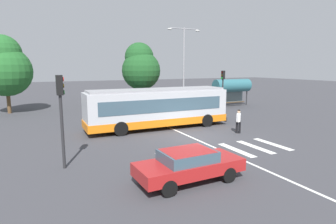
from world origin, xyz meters
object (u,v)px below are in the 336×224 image
object	(u,v)px
foreground_sedan	(189,164)
parked_car_red	(167,99)
pedestrian_crossing_street	(239,120)
parked_car_black	(126,101)
parked_car_champagne	(102,102)
city_transit_bus	(158,108)
bus_stop_shelter	(232,86)
parked_car_teal	(147,100)
background_tree_left	(5,66)
traffic_light_far_corner	(223,84)
traffic_light_near_corner	(61,106)
background_tree_right	(141,67)
twin_arm_street_lamp	(184,59)

from	to	relation	value
foreground_sedan	parked_car_red	world-z (taller)	same
pedestrian_crossing_street	parked_car_black	size ratio (longest dim) A/B	0.38
pedestrian_crossing_street	parked_car_champagne	distance (m)	16.97
city_transit_bus	parked_car_black	size ratio (longest dim) A/B	2.46
parked_car_red	bus_stop_shelter	distance (m)	8.02
parked_car_teal	background_tree_left	size ratio (longest dim) A/B	0.58
parked_car_teal	traffic_light_far_corner	xyz separation A→B (m)	(5.79, -7.05, 2.15)
parked_car_champagne	parked_car_black	xyz separation A→B (m)	(2.64, -0.34, 0.00)
foreground_sedan	traffic_light_near_corner	world-z (taller)	traffic_light_near_corner
city_transit_bus	foreground_sedan	world-z (taller)	city_transit_bus
parked_car_teal	traffic_light_near_corner	size ratio (longest dim) A/B	1.05
bus_stop_shelter	parked_car_champagne	bearing A→B (deg)	163.06
parked_car_black	traffic_light_far_corner	world-z (taller)	traffic_light_far_corner
pedestrian_crossing_street	foreground_sedan	xyz separation A→B (m)	(-7.48, -5.83, -0.20)
parked_car_black	background_tree_left	distance (m)	12.67
traffic_light_near_corner	traffic_light_far_corner	size ratio (longest dim) A/B	1.01
foreground_sedan	bus_stop_shelter	world-z (taller)	bus_stop_shelter
pedestrian_crossing_street	parked_car_black	distance (m)	15.86
parked_car_champagne	background_tree_right	world-z (taller)	background_tree_right
pedestrian_crossing_street	twin_arm_street_lamp	bearing A→B (deg)	78.06
parked_car_red	background_tree_left	distance (m)	17.90
pedestrian_crossing_street	background_tree_left	xyz separation A→B (m)	(-15.46, 17.07, 3.80)
parked_car_red	background_tree_left	size ratio (longest dim) A/B	0.57
parked_car_black	traffic_light_far_corner	bearing A→B (deg)	-39.25
pedestrian_crossing_street	parked_car_champagne	bearing A→B (deg)	111.40
foreground_sedan	parked_car_black	xyz separation A→B (m)	(3.93, 21.29, 0.00)
traffic_light_near_corner	city_transit_bus	bearing A→B (deg)	38.82
traffic_light_far_corner	background_tree_left	xyz separation A→B (m)	(-20.40, 8.55, 1.85)
foreground_sedan	parked_car_red	distance (m)	23.56
foreground_sedan	parked_car_teal	size ratio (longest dim) A/B	1.00
traffic_light_far_corner	parked_car_teal	bearing A→B (deg)	129.43
city_transit_bus	foreground_sedan	bearing A→B (deg)	-106.80
parked_car_teal	background_tree_left	world-z (taller)	background_tree_left
twin_arm_street_lamp	background_tree_left	xyz separation A→B (m)	(-18.23, 3.96, -0.81)
foreground_sedan	background_tree_left	size ratio (longest dim) A/B	0.58
parked_car_champagne	traffic_light_near_corner	xyz separation A→B (m)	(-5.78, -17.75, 2.18)
foreground_sedan	twin_arm_street_lamp	world-z (taller)	twin_arm_street_lamp
city_transit_bus	traffic_light_far_corner	distance (m)	10.52
parked_car_red	city_transit_bus	bearing A→B (deg)	-118.79
traffic_light_far_corner	twin_arm_street_lamp	world-z (taller)	twin_arm_street_lamp
foreground_sedan	parked_car_black	distance (m)	21.65
twin_arm_street_lamp	parked_car_teal	bearing A→B (deg)	145.82
city_transit_bus	traffic_light_near_corner	xyz separation A→B (m)	(-7.47, -6.01, 1.35)
twin_arm_street_lamp	city_transit_bus	bearing A→B (deg)	-128.76
foreground_sedan	background_tree_left	world-z (taller)	background_tree_left
pedestrian_crossing_street	parked_car_black	world-z (taller)	pedestrian_crossing_street
parked_car_teal	background_tree_left	xyz separation A→B (m)	(-14.61, 1.50, 4.00)
pedestrian_crossing_street	parked_car_teal	xyz separation A→B (m)	(-0.85, 15.57, -0.20)
bus_stop_shelter	twin_arm_street_lamp	xyz separation A→B (m)	(-5.65, 1.76, 3.15)
parked_car_champagne	background_tree_right	bearing A→B (deg)	35.94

